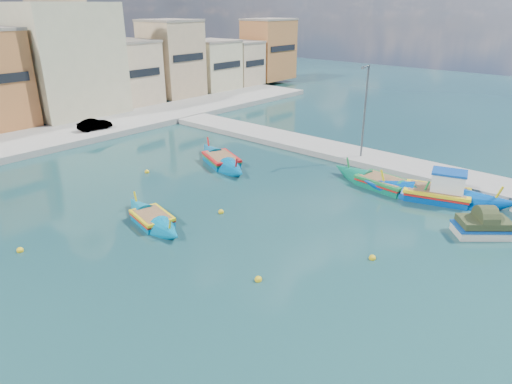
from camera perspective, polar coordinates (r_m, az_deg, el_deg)
ground at (r=23.31m, az=4.74°, el=-9.76°), size 160.00×160.00×0.00m
east_quay at (r=37.94m, az=21.21°, el=2.21°), size 4.00×70.00×0.50m
north_quay at (r=47.89m, az=-27.79°, el=5.21°), size 80.00×8.00×0.60m
north_townhouses at (r=56.18m, az=-25.30°, el=12.81°), size 83.20×7.87×10.19m
church_block at (r=57.83m, az=-23.09°, el=16.81°), size 10.00×10.00×19.10m
quay_street_lamp at (r=38.64m, az=13.40°, el=9.81°), size 1.18×0.16×8.00m
luzzu_turquoise_cabin at (r=33.38m, az=21.73°, el=-0.29°), size 5.09×10.52×3.31m
luzzu_cyan_mid at (r=38.18m, az=-4.33°, el=3.89°), size 5.56×9.07×2.66m
luzzu_green at (r=28.52m, az=-12.82°, el=-3.39°), size 3.19×7.09×2.17m
luzzu_blue_south at (r=34.35m, az=15.64°, el=0.92°), size 3.35×9.41×2.66m
tender_near at (r=29.40m, az=26.53°, el=-3.97°), size 3.42×3.58×1.59m
mooring_buoys at (r=28.47m, az=-1.85°, el=-3.19°), size 24.79×20.18×0.36m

